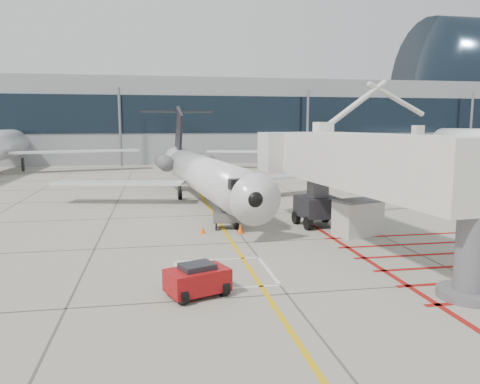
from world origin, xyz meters
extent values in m
plane|color=gray|center=(0.00, 0.00, 0.00)|extent=(260.00, 260.00, 0.00)
cone|color=#FB5C0D|center=(-2.14, 6.60, 0.22)|extent=(0.32, 0.32, 0.45)
cone|color=#FF550D|center=(0.06, 6.16, 0.28)|extent=(0.40, 0.40, 0.55)
cube|color=gray|center=(10.00, 70.00, 7.00)|extent=(180.00, 28.00, 14.00)
cube|color=black|center=(10.00, 55.95, 8.00)|extent=(180.00, 0.10, 6.00)
camera|label=1|loc=(-4.78, -20.39, 6.37)|focal=35.00mm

